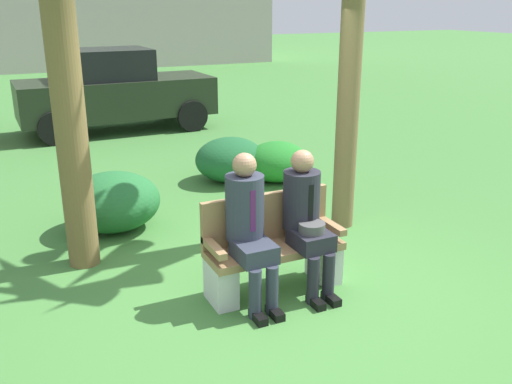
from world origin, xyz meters
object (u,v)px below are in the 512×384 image
object	(u,v)px
park_bench	(272,250)
seated_man_left	(249,222)
shrub_far_lawn	(230,159)
shrub_near_bench	(113,202)
parked_car_far	(114,91)
seated_man_right	(306,215)
shrub_mid_lawn	(277,162)

from	to	relation	value
park_bench	seated_man_left	distance (m)	0.48
park_bench	seated_man_left	xyz separation A→B (m)	(-0.29, -0.11, 0.36)
shrub_far_lawn	seated_man_left	bearing A→B (deg)	-110.34
shrub_near_bench	parked_car_far	world-z (taller)	parked_car_far
park_bench	shrub_near_bench	world-z (taller)	park_bench
shrub_far_lawn	shrub_near_bench	bearing A→B (deg)	-149.41
park_bench	shrub_near_bench	xyz separation A→B (m)	(-1.03, 2.10, -0.04)
seated_man_left	parked_car_far	size ratio (longest dim) A/B	0.35
seated_man_left	parked_car_far	bearing A→B (deg)	86.48
seated_man_right	shrub_far_lawn	world-z (taller)	seated_man_right
park_bench	shrub_mid_lawn	xyz separation A→B (m)	(1.59, 2.97, -0.09)
seated_man_left	shrub_far_lawn	xyz separation A→B (m)	(1.26, 3.39, -0.43)
seated_man_right	shrub_near_bench	world-z (taller)	seated_man_right
shrub_near_bench	shrub_mid_lawn	xyz separation A→B (m)	(2.62, 0.87, -0.05)
seated_man_left	seated_man_right	bearing A→B (deg)	-0.92
seated_man_left	shrub_near_bench	xyz separation A→B (m)	(-0.74, 2.21, -0.41)
seated_man_right	shrub_far_lawn	xyz separation A→B (m)	(0.69, 3.40, -0.40)
shrub_near_bench	parked_car_far	bearing A→B (deg)	77.44
seated_man_left	shrub_near_bench	size ratio (longest dim) A/B	1.22
seated_man_left	seated_man_right	xyz separation A→B (m)	(0.57, -0.01, -0.02)
shrub_near_bench	shrub_far_lawn	size ratio (longest dim) A/B	1.05
shrub_near_bench	shrub_mid_lawn	distance (m)	2.76
parked_car_far	park_bench	bearing A→B (deg)	-91.37
parked_car_far	shrub_near_bench	bearing A→B (deg)	-102.56
park_bench	shrub_far_lawn	distance (m)	3.41
seated_man_left	shrub_near_bench	distance (m)	2.36
park_bench	seated_man_left	world-z (taller)	seated_man_left
seated_man_left	seated_man_right	distance (m)	0.57
seated_man_right	shrub_mid_lawn	distance (m)	3.38
park_bench	shrub_mid_lawn	size ratio (longest dim) A/B	1.33
park_bench	parked_car_far	distance (m)	7.54
seated_man_right	shrub_near_bench	xyz separation A→B (m)	(-1.31, 2.22, -0.39)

